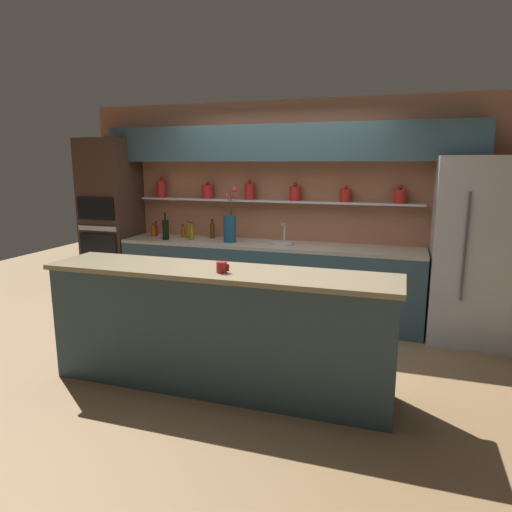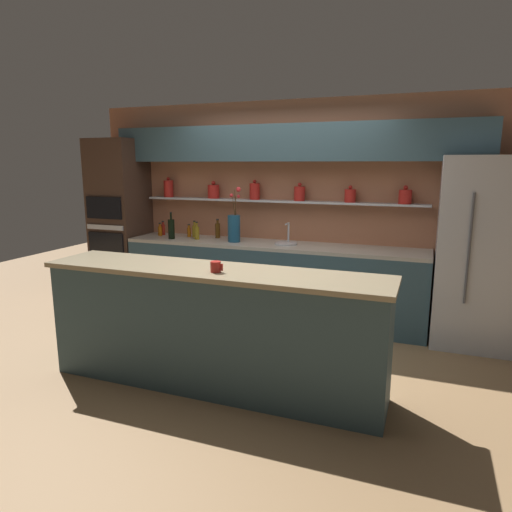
# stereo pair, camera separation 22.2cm
# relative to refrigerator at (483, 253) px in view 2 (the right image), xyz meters

# --- Properties ---
(ground_plane) EXTENTS (12.00, 12.00, 0.00)m
(ground_plane) POSITION_rel_refrigerator_xyz_m (-2.15, -1.20, -0.97)
(ground_plane) COLOR olive
(back_wall_unit) EXTENTS (5.20, 0.44, 2.60)m
(back_wall_unit) POSITION_rel_refrigerator_xyz_m (-2.16, 0.33, 0.58)
(back_wall_unit) COLOR #A86647
(back_wall_unit) RESTS_ON ground_plane
(back_counter_unit) EXTENTS (3.63, 0.62, 0.92)m
(back_counter_unit) POSITION_rel_refrigerator_xyz_m (-2.28, 0.04, -0.51)
(back_counter_unit) COLOR #334C56
(back_counter_unit) RESTS_ON ground_plane
(island_counter) EXTENTS (2.91, 0.61, 1.02)m
(island_counter) POSITION_rel_refrigerator_xyz_m (-2.15, -1.80, -0.45)
(island_counter) COLOR #334C56
(island_counter) RESTS_ON ground_plane
(refrigerator) EXTENTS (0.89, 0.73, 1.93)m
(refrigerator) POSITION_rel_refrigerator_xyz_m (0.00, 0.00, 0.00)
(refrigerator) COLOR #B7B7BC
(refrigerator) RESTS_ON ground_plane
(oven_tower) EXTENTS (0.63, 0.64, 2.17)m
(oven_tower) POSITION_rel_refrigerator_xyz_m (-4.44, 0.04, 0.12)
(oven_tower) COLOR #3D281E
(oven_tower) RESTS_ON ground_plane
(flower_vase) EXTENTS (0.16, 0.15, 0.66)m
(flower_vase) POSITION_rel_refrigerator_xyz_m (-2.74, -0.01, 0.14)
(flower_vase) COLOR navy
(flower_vase) RESTS_ON back_counter_unit
(sink_fixture) EXTENTS (0.27, 0.27, 0.25)m
(sink_fixture) POSITION_rel_refrigerator_xyz_m (-2.09, 0.05, -0.02)
(sink_fixture) COLOR #B7B7BC
(sink_fixture) RESTS_ON back_counter_unit
(bottle_spirit_0) EXTENTS (0.06, 0.06, 0.24)m
(bottle_spirit_0) POSITION_rel_refrigerator_xyz_m (-3.05, 0.19, 0.05)
(bottle_spirit_0) COLOR #4C2D0C
(bottle_spirit_0) RESTS_ON back_counter_unit
(bottle_oil_1) EXTENTS (0.06, 0.06, 0.21)m
(bottle_oil_1) POSITION_rel_refrigerator_xyz_m (-3.36, 0.14, 0.04)
(bottle_oil_1) COLOR olive
(bottle_oil_1) RESTS_ON back_counter_unit
(bottle_oil_2) EXTENTS (0.06, 0.06, 0.22)m
(bottle_oil_2) POSITION_rel_refrigerator_xyz_m (-3.25, -0.00, 0.04)
(bottle_oil_2) COLOR olive
(bottle_oil_2) RESTS_ON back_counter_unit
(bottle_sauce_3) EXTENTS (0.05, 0.05, 0.17)m
(bottle_sauce_3) POSITION_rel_refrigerator_xyz_m (-3.44, 0.14, 0.02)
(bottle_sauce_3) COLOR #9E4C0A
(bottle_sauce_3) RESTS_ON back_counter_unit
(bottle_sauce_4) EXTENTS (0.05, 0.05, 0.19)m
(bottle_sauce_4) POSITION_rel_refrigerator_xyz_m (-3.85, 0.16, 0.03)
(bottle_sauce_4) COLOR maroon
(bottle_sauce_4) RESTS_ON back_counter_unit
(bottle_sauce_5) EXTENTS (0.05, 0.05, 0.17)m
(bottle_sauce_5) POSITION_rel_refrigerator_xyz_m (-3.84, 0.08, 0.02)
(bottle_sauce_5) COLOR #9E4C0A
(bottle_sauce_5) RESTS_ON back_counter_unit
(bottle_wine_6) EXTENTS (0.08, 0.08, 0.34)m
(bottle_wine_6) POSITION_rel_refrigerator_xyz_m (-3.57, -0.09, 0.08)
(bottle_wine_6) COLOR black
(bottle_wine_6) RESTS_ON back_counter_unit
(coffee_mug) EXTENTS (0.10, 0.08, 0.09)m
(coffee_mug) POSITION_rel_refrigerator_xyz_m (-2.07, -1.89, 0.10)
(coffee_mug) COLOR maroon
(coffee_mug) RESTS_ON island_counter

